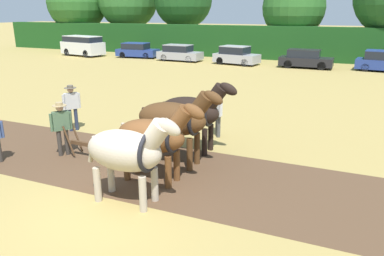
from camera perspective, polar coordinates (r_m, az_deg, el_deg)
The scene contains 19 objects.
ground_plane at distance 9.41m, azimuth -11.46°, elevation -11.48°, with size 240.00×240.00×0.00m, color #A88E4C.
plowed_furrow_strip at distance 12.83m, azimuth -17.66°, elevation -3.90°, with size 21.95×4.05×0.01m, color brown.
hedgerow at distance 36.82m, azimuth 16.15°, elevation 12.24°, with size 70.46×1.27×3.09m, color #194719.
tree_far_left at distance 50.15m, azimuth -17.14°, elevation 17.82°, with size 7.12×7.12×8.98m.
tree_center at distance 39.51m, azimuth 15.25°, elevation 17.33°, with size 6.05×6.05×7.81m.
draft_horse_lead_left at distance 8.98m, azimuth -9.75°, elevation -3.45°, with size 2.62×1.05×2.33m.
draft_horse_lead_right at distance 10.02m, azimuth -5.74°, elevation -1.20°, with size 2.69×0.95×2.37m.
draft_horse_trail_left at distance 11.07m, azimuth -2.62°, elevation 1.38°, with size 2.82×1.05×2.46m.
draft_horse_trail_right at distance 12.21m, azimuth 0.04°, elevation 2.55°, with size 2.80×1.04×2.47m.
plow at distance 12.22m, azimuth -14.83°, elevation -3.14°, with size 1.65×0.46×1.13m.
farmer_at_plow at distance 12.59m, azimuth -19.29°, elevation 0.51°, with size 0.47×0.56×1.76m.
farmer_beside_team at distance 13.75m, azimuth 4.02°, elevation 2.77°, with size 0.44×0.58×1.73m.
farmer_onlooker_right at distance 15.12m, azimuth -17.85°, elevation 3.51°, with size 0.45×0.60×1.79m.
parked_van at distance 40.86m, azimuth -16.33°, elevation 11.97°, with size 4.92×2.77×2.01m.
parked_car_left at distance 38.23m, azimuth -8.37°, elevation 11.61°, with size 4.20×2.11×1.44m.
parked_car_center_left at distance 35.29m, azimuth -1.94°, elevation 11.33°, with size 4.14×1.87×1.48m.
parked_car_center at distance 33.21m, azimuth 6.73°, elevation 10.90°, with size 4.05×2.44×1.57m.
parked_car_center_right at distance 32.25m, azimuth 16.89°, elevation 10.03°, with size 4.20×1.72×1.48m.
parked_car_right at distance 32.60m, azimuth 27.22°, elevation 9.00°, with size 4.24×2.25×1.58m.
Camera 1 is at (4.89, -6.66, 4.51)m, focal length 35.00 mm.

